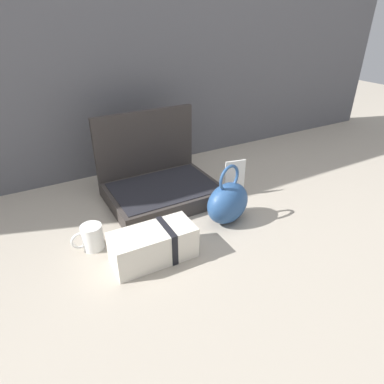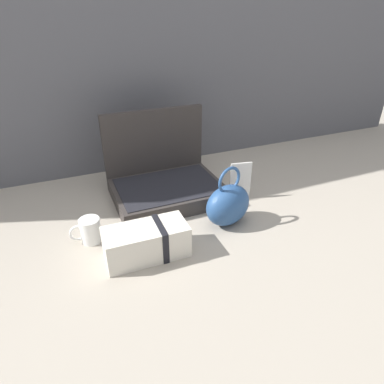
# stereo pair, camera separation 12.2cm
# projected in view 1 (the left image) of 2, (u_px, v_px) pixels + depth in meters

# --- Properties ---
(ground_plane) EXTENTS (6.00, 6.00, 0.00)m
(ground_plane) POSITION_uv_depth(u_px,v_px,m) (196.00, 216.00, 1.31)
(ground_plane) COLOR #9E9384
(back_wall) EXTENTS (3.20, 0.06, 1.40)m
(back_wall) POSITION_uv_depth(u_px,v_px,m) (128.00, 11.00, 1.41)
(back_wall) COLOR #56565B
(back_wall) RESTS_ON ground_plane
(open_suitcase) EXTENTS (0.45, 0.35, 0.34)m
(open_suitcase) POSITION_uv_depth(u_px,v_px,m) (159.00, 181.00, 1.41)
(open_suitcase) COLOR #332D2B
(open_suitcase) RESTS_ON ground_plane
(teal_pouch_handbag) EXTENTS (0.21, 0.16, 0.23)m
(teal_pouch_handbag) POSITION_uv_depth(u_px,v_px,m) (228.00, 202.00, 1.24)
(teal_pouch_handbag) COLOR #284C7F
(teal_pouch_handbag) RESTS_ON ground_plane
(cream_toiletry_bag) EXTENTS (0.27, 0.13, 0.11)m
(cream_toiletry_bag) POSITION_uv_depth(u_px,v_px,m) (154.00, 245.00, 1.06)
(cream_toiletry_bag) COLOR silver
(cream_toiletry_bag) RESTS_ON ground_plane
(coffee_mug) EXTENTS (0.11, 0.07, 0.09)m
(coffee_mug) POSITION_uv_depth(u_px,v_px,m) (92.00, 238.00, 1.11)
(coffee_mug) COLOR white
(coffee_mug) RESTS_ON ground_plane
(info_card_left) EXTENTS (0.09, 0.02, 0.16)m
(info_card_left) POSITION_uv_depth(u_px,v_px,m) (235.00, 178.00, 1.41)
(info_card_left) COLOR white
(info_card_left) RESTS_ON ground_plane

